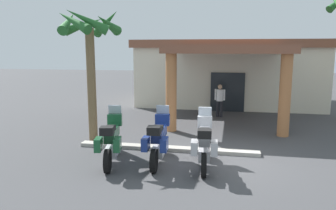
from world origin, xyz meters
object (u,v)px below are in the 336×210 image
palm_tree_roadside (89,39)px  pedestrian (220,98)px  motorcycle_blue (158,140)px  motel_building (229,71)px  motorcycle_silver (204,144)px  motorcycle_green (111,140)px

palm_tree_roadside → pedestrian: bearing=50.3°
motorcycle_blue → pedestrian: size_ratio=1.37×
motel_building → motorcycle_silver: 11.90m
motorcycle_green → motel_building: bearing=-26.8°
motorcycle_blue → palm_tree_roadside: palm_tree_roadside is taller
motorcycle_green → pedestrian: (2.85, 7.43, 0.23)m
motel_building → motorcycle_blue: 11.96m
palm_tree_roadside → motorcycle_green: bearing=-54.1°
motorcycle_blue → palm_tree_roadside: size_ratio=0.46×
motorcycle_silver → palm_tree_roadside: size_ratio=0.46×
motorcycle_green → palm_tree_roadside: size_ratio=0.46×
motorcycle_blue → palm_tree_roadside: (-2.90, 1.85, 2.98)m
pedestrian → motorcycle_blue: bearing=0.0°
motorcycle_silver → motorcycle_green: bearing=90.1°
motel_building → palm_tree_roadside: (-4.74, -9.89, 1.69)m
motorcycle_green → motorcycle_silver: size_ratio=0.99×
motel_building → motorcycle_silver: bearing=-92.5°
motel_building → motorcycle_blue: size_ratio=5.37×
palm_tree_roadside → motorcycle_blue: bearing=-32.6°
motel_building → motorcycle_green: bearing=-105.0°
pedestrian → motel_building: bearing=-172.3°
motel_building → motorcycle_green: motel_building is taller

